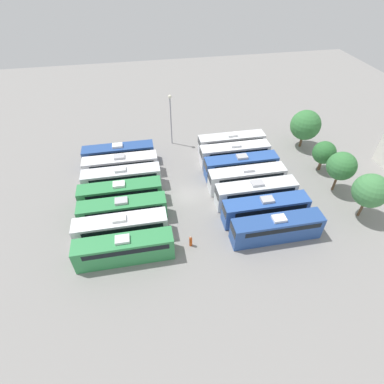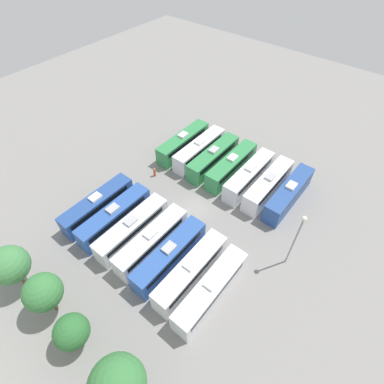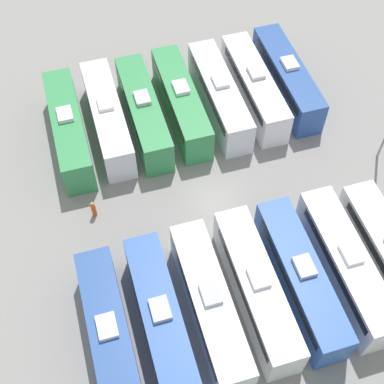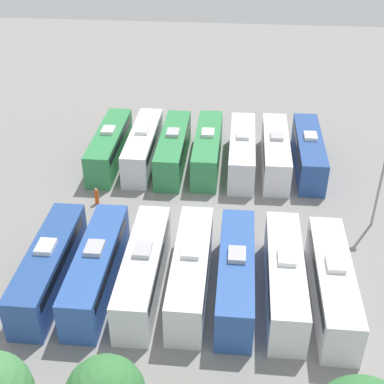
# 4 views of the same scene
# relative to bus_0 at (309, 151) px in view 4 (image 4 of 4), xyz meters

# --- Properties ---
(ground_plane) EXTENTS (122.51, 122.51, 0.00)m
(ground_plane) POSITION_rel_bus_0_xyz_m (9.88, 9.41, -1.79)
(ground_plane) COLOR gray
(bus_0) EXTENTS (2.44, 11.27, 3.61)m
(bus_0) POSITION_rel_bus_0_xyz_m (0.00, 0.00, 0.00)
(bus_0) COLOR #284C93
(bus_0) RESTS_ON ground_plane
(bus_1) EXTENTS (2.44, 11.27, 3.61)m
(bus_1) POSITION_rel_bus_0_xyz_m (3.22, 0.28, 0.00)
(bus_1) COLOR white
(bus_1) RESTS_ON ground_plane
(bus_2) EXTENTS (2.44, 11.27, 3.61)m
(bus_2) POSITION_rel_bus_0_xyz_m (6.47, 0.41, 0.00)
(bus_2) COLOR silver
(bus_2) RESTS_ON ground_plane
(bus_3) EXTENTS (2.44, 11.27, 3.61)m
(bus_3) POSITION_rel_bus_0_xyz_m (9.86, 0.19, 0.00)
(bus_3) COLOR #338C4C
(bus_3) RESTS_ON ground_plane
(bus_4) EXTENTS (2.44, 11.27, 3.61)m
(bus_4) POSITION_rel_bus_0_xyz_m (13.24, 0.47, 0.00)
(bus_4) COLOR #338C4C
(bus_4) RESTS_ON ground_plane
(bus_5) EXTENTS (2.44, 11.27, 3.61)m
(bus_5) POSITION_rel_bus_0_xyz_m (16.29, 0.21, 0.00)
(bus_5) COLOR silver
(bus_5) RESTS_ON ground_plane
(bus_6) EXTENTS (2.44, 11.27, 3.61)m
(bus_6) POSITION_rel_bus_0_xyz_m (19.62, 0.53, 0.00)
(bus_6) COLOR #338C4C
(bus_6) RESTS_ON ground_plane
(bus_7) EXTENTS (2.44, 11.27, 3.61)m
(bus_7) POSITION_rel_bus_0_xyz_m (0.09, 18.91, 0.00)
(bus_7) COLOR silver
(bus_7) RESTS_ON ground_plane
(bus_8) EXTENTS (2.44, 11.27, 3.61)m
(bus_8) POSITION_rel_bus_0_xyz_m (3.27, 18.54, 0.00)
(bus_8) COLOR white
(bus_8) RESTS_ON ground_plane
(bus_9) EXTENTS (2.44, 11.27, 3.61)m
(bus_9) POSITION_rel_bus_0_xyz_m (6.62, 18.53, 0.00)
(bus_9) COLOR #2D56A8
(bus_9) RESTS_ON ground_plane
(bus_10) EXTENTS (2.44, 11.27, 3.61)m
(bus_10) POSITION_rel_bus_0_xyz_m (9.77, 18.42, 0.00)
(bus_10) COLOR silver
(bus_10) RESTS_ON ground_plane
(bus_11) EXTENTS (2.44, 11.27, 3.61)m
(bus_11) POSITION_rel_bus_0_xyz_m (13.10, 18.62, 0.00)
(bus_11) COLOR silver
(bus_11) RESTS_ON ground_plane
(bus_12) EXTENTS (2.44, 11.27, 3.61)m
(bus_12) POSITION_rel_bus_0_xyz_m (16.43, 18.73, 0.00)
(bus_12) COLOR #2D56A8
(bus_12) RESTS_ON ground_plane
(bus_13) EXTENTS (2.44, 11.27, 3.61)m
(bus_13) POSITION_rel_bus_0_xyz_m (19.82, 18.89, 0.00)
(bus_13) COLOR #284C93
(bus_13) RESTS_ON ground_plane
(worker_person) EXTENTS (0.36, 0.36, 1.64)m
(worker_person) POSITION_rel_bus_0_xyz_m (19.12, 8.29, -1.03)
(worker_person) COLOR #CC4C19
(worker_person) RESTS_ON ground_plane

